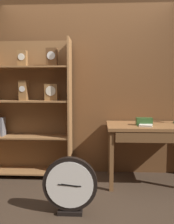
% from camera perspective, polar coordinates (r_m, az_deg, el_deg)
% --- Properties ---
extents(ground_plane, '(10.00, 10.00, 0.00)m').
position_cam_1_polar(ground_plane, '(2.70, -1.57, -22.72)').
color(ground_plane, '#3D2D21').
extents(back_wood_panel, '(4.80, 0.05, 2.60)m').
position_cam_1_polar(back_wood_panel, '(3.65, -0.01, 5.95)').
color(back_wood_panel, brown).
rests_on(back_wood_panel, ground).
extents(bookshelf, '(1.37, 0.34, 1.96)m').
position_cam_1_polar(bookshelf, '(3.60, -15.07, 0.85)').
color(bookshelf, '#9E6B3D').
rests_on(bookshelf, ground).
extents(workbench, '(1.23, 0.70, 0.80)m').
position_cam_1_polar(workbench, '(3.34, 15.36, -4.52)').
color(workbench, brown).
rests_on(workbench, ground).
extents(toolbox_small, '(0.21, 0.10, 0.10)m').
position_cam_1_polar(toolbox_small, '(3.27, 13.30, -2.18)').
color(toolbox_small, '#2D5123').
rests_on(toolbox_small, workbench).
extents(open_repair_manual, '(0.21, 0.25, 0.02)m').
position_cam_1_polar(open_repair_manual, '(3.20, 13.71, -3.00)').
color(open_repair_manual, silver).
rests_on(open_repair_manual, workbench).
extents(round_clock_large, '(0.56, 0.11, 0.60)m').
position_cam_1_polar(round_clock_large, '(2.57, -4.02, -16.86)').
color(round_clock_large, black).
rests_on(round_clock_large, ground).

